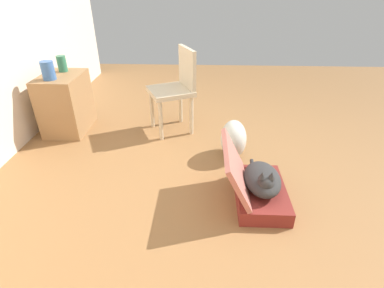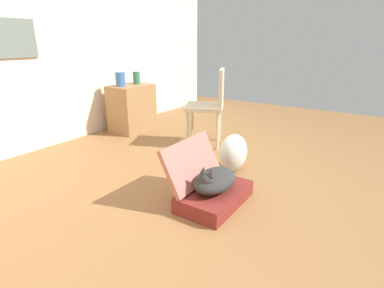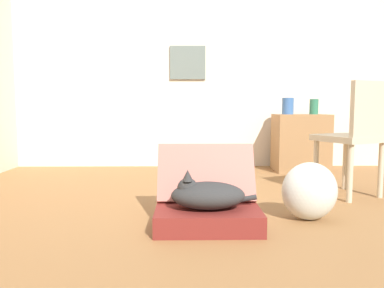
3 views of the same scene
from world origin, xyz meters
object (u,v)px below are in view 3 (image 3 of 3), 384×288
Objects in this scene: side_table at (300,143)px; vase_short at (314,107)px; chair at (356,134)px; vase_tall at (288,106)px; plastic_bag_white at (309,191)px; suitcase_base at (208,219)px; cat at (206,195)px.

vase_short reaches higher than side_table.
side_table is 1.26m from chair.
plastic_bag_white is at bearing -100.85° from vase_tall.
chair is at bearing -87.44° from side_table.
chair is (0.20, -1.28, -0.22)m from vase_tall.
plastic_bag_white is at bearing 14.66° from suitcase_base.
cat is 2.34m from side_table.
vase_short is at bearing -3.22° from vase_tall.
side_table is 0.70× the size of chair.
plastic_bag_white is at bearing 14.41° from cat.
chair is at bearing 32.22° from suitcase_base.
cat is 0.81× the size of side_table.
cat is at bearing -120.31° from side_table.
chair reaches higher than cat.
vase_tall is at bearing 79.15° from plastic_bag_white.
suitcase_base is at bearing -165.34° from plastic_bag_white.
side_table is at bearing 59.69° from cat.
side_table is 0.43m from vase_short.
suitcase_base is at bearing 7.22° from chair.
suitcase_base is 2.39m from vase_tall.
side_table reaches higher than plastic_bag_white.
chair is (1.24, 0.77, 0.30)m from cat.
cat is at bearing -165.59° from plastic_bag_white.
side_table is at bearing -112.44° from chair.
vase_tall is at bearing 167.07° from side_table.
cat is 3.03× the size of vase_short.
suitcase_base is 1.52m from chair.
plastic_bag_white is 1.92m from side_table.
chair is at bearing 31.99° from cat.
plastic_bag_white reaches higher than cat.
suitcase_base is 0.98× the size of side_table.
suitcase_base is 2.35m from side_table.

